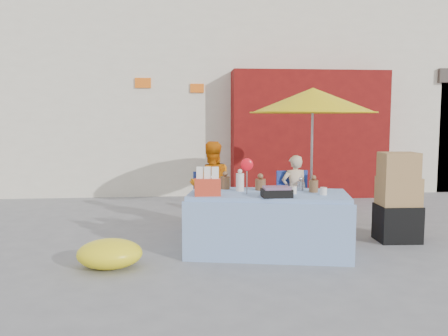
{
  "coord_description": "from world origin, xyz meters",
  "views": [
    {
      "loc": [
        -0.5,
        -5.39,
        1.63
      ],
      "look_at": [
        0.08,
        0.6,
        1.0
      ],
      "focal_mm": 38.0,
      "sensor_mm": 36.0,
      "label": 1
    }
  ],
  "objects": [
    {
      "name": "ground",
      "position": [
        0.0,
        0.0,
        0.0
      ],
      "size": [
        80.0,
        80.0,
        0.0
      ],
      "primitive_type": "plane",
      "color": "slate",
      "rests_on": "ground"
    },
    {
      "name": "backdrop",
      "position": [
        0.52,
        7.52,
        3.1
      ],
      "size": [
        14.0,
        8.0,
        7.8
      ],
      "color": "silver",
      "rests_on": "ground"
    },
    {
      "name": "market_table",
      "position": [
        0.56,
        0.16,
        0.38
      ],
      "size": [
        2.07,
        1.27,
        1.17
      ],
      "rotation": [
        0.0,
        0.0,
        -0.2
      ],
      "color": "#84A5D4",
      "rests_on": "ground"
    },
    {
      "name": "chair_left",
      "position": [
        -0.02,
        1.37,
        0.26
      ],
      "size": [
        0.52,
        0.51,
        0.85
      ],
      "rotation": [
        0.0,
        0.0,
        0.1
      ],
      "color": "navy",
      "rests_on": "ground"
    },
    {
      "name": "chair_right",
      "position": [
        1.23,
        1.37,
        0.26
      ],
      "size": [
        0.52,
        0.51,
        0.85
      ],
      "rotation": [
        0.0,
        0.0,
        0.1
      ],
      "color": "navy",
      "rests_on": "ground"
    },
    {
      "name": "vendor_orange",
      "position": [
        -0.02,
        1.5,
        0.65
      ],
      "size": [
        0.67,
        0.55,
        1.3
      ],
      "primitive_type": "imported",
      "rotation": [
        0.0,
        0.0,
        3.24
      ],
      "color": "orange",
      "rests_on": "ground"
    },
    {
      "name": "vendor_beige",
      "position": [
        1.23,
        1.5,
        0.54
      ],
      "size": [
        0.42,
        0.3,
        1.09
      ],
      "primitive_type": "imported",
      "rotation": [
        0.0,
        0.0,
        3.24
      ],
      "color": "beige",
      "rests_on": "ground"
    },
    {
      "name": "umbrella",
      "position": [
        1.53,
        1.65,
        1.89
      ],
      "size": [
        1.9,
        1.9,
        2.09
      ],
      "color": "gray",
      "rests_on": "ground"
    },
    {
      "name": "box_stack",
      "position": [
        2.4,
        0.55,
        0.55
      ],
      "size": [
        0.55,
        0.46,
        1.19
      ],
      "rotation": [
        0.0,
        0.0,
        -0.04
      ],
      "color": "black",
      "rests_on": "ground"
    },
    {
      "name": "tarp_bundle",
      "position": [
        -1.26,
        -0.25,
        0.16
      ],
      "size": [
        0.88,
        0.8,
        0.32
      ],
      "primitive_type": "ellipsoid",
      "rotation": [
        0.0,
        0.0,
        0.4
      ],
      "color": "yellow",
      "rests_on": "ground"
    }
  ]
}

